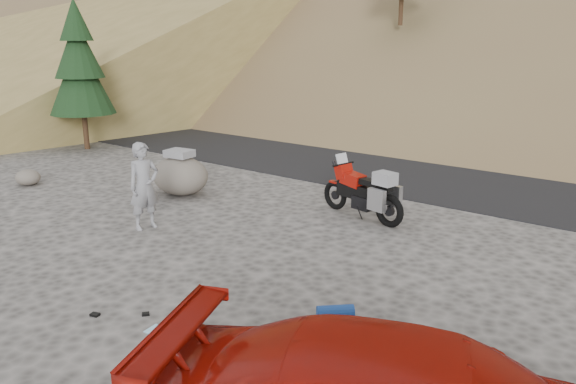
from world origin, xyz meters
name	(u,v)px	position (x,y,z in m)	size (l,w,h in m)	color
ground	(225,264)	(0.00, 0.00, 0.00)	(140.00, 140.00, 0.00)	#44413E
road	(438,170)	(0.00, 9.00, 0.00)	(120.00, 7.00, 0.05)	black
conifer_verge	(79,64)	(-11.00, 4.50, 2.89)	(2.20, 2.20, 5.04)	#352413
motorcycle	(365,193)	(0.63, 3.66, 0.57)	(2.23, 0.91, 1.34)	black
man	(147,228)	(-2.58, 0.39, 0.00)	(0.65, 0.43, 1.78)	gray
boulder	(181,175)	(-3.95, 2.55, 0.49)	(1.55, 1.34, 1.13)	#5E5851
small_rock	(28,177)	(-7.85, 0.68, 0.21)	(0.87, 0.83, 0.41)	#5E5851
gear_white_cloth	(264,338)	(2.14, -1.48, 0.01)	(0.49, 0.44, 0.02)	white
gear_blue_mat	(335,312)	(2.59, -0.48, 0.10)	(0.21, 0.21, 0.51)	navy
gear_bottle	(329,362)	(3.22, -1.58, 0.12)	(0.09, 0.09, 0.23)	navy
gear_funnel	(238,348)	(2.11, -1.96, 0.08)	(0.12, 0.12, 0.16)	#AA2E0B
gear_glove_a	(95,315)	(-0.14, -2.47, 0.02)	(0.12, 0.09, 0.04)	black
gear_glove_b	(146,314)	(0.41, -2.02, 0.02)	(0.10, 0.08, 0.03)	black
gear_blue_cloth	(159,331)	(0.91, -2.21, 0.01)	(0.33, 0.24, 0.01)	#9CD2F2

